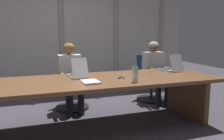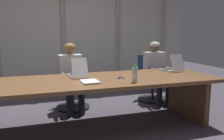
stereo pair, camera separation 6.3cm
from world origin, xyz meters
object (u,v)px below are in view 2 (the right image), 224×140
(laptop_left_mid, at_px, (77,73))
(water_bottle_primary, at_px, (135,75))
(office_chair_left_mid, at_px, (72,89))
(conference_mic_left_side, at_px, (121,77))
(office_chair_center, at_px, (152,83))
(laptop_center, at_px, (172,68))
(person_left_mid, at_px, (71,72))
(person_center, at_px, (156,68))
(spiral_notepad, at_px, (90,82))

(laptop_left_mid, bearing_deg, water_bottle_primary, -137.92)
(laptop_left_mid, relative_size, water_bottle_primary, 2.00)
(office_chair_left_mid, height_order, conference_mic_left_side, office_chair_left_mid)
(office_chair_center, bearing_deg, laptop_left_mid, -66.22)
(office_chair_center, distance_m, conference_mic_left_side, 1.60)
(water_bottle_primary, distance_m, conference_mic_left_side, 0.32)
(office_chair_left_mid, bearing_deg, laptop_center, 65.65)
(person_left_mid, distance_m, conference_mic_left_side, 1.12)
(office_chair_left_mid, xyz_separation_m, person_center, (1.64, -0.15, 0.34))
(laptop_left_mid, distance_m, office_chair_left_mid, 0.90)
(water_bottle_primary, bearing_deg, conference_mic_left_side, 104.89)
(office_chair_left_mid, xyz_separation_m, spiral_notepad, (0.06, -1.23, 0.38))
(laptop_left_mid, xyz_separation_m, water_bottle_primary, (0.65, -0.62, 0.04))
(spiral_notepad, bearing_deg, office_chair_center, 36.74)
(laptop_center, relative_size, person_left_mid, 0.37)
(office_chair_left_mid, distance_m, person_left_mid, 0.37)
(office_chair_left_mid, xyz_separation_m, water_bottle_primary, (0.62, -1.41, 0.47))
(laptop_center, bearing_deg, laptop_left_mid, 83.74)
(office_chair_center, relative_size, person_center, 0.76)
(spiral_notepad, bearing_deg, laptop_left_mid, 99.94)
(laptop_left_mid, height_order, office_chair_center, laptop_left_mid)
(water_bottle_primary, bearing_deg, person_center, 51.07)
(water_bottle_primary, bearing_deg, person_left_mid, 117.12)
(person_left_mid, height_order, person_center, person_center)
(person_left_mid, xyz_separation_m, spiral_notepad, (0.09, -1.08, 0.05))
(person_left_mid, relative_size, person_center, 1.00)
(laptop_left_mid, relative_size, spiral_notepad, 1.42)
(laptop_left_mid, xyz_separation_m, person_center, (1.66, 0.64, -0.09))
(laptop_left_mid, bearing_deg, spiral_notepad, -172.50)
(office_chair_left_mid, distance_m, office_chair_center, 1.62)
(laptop_left_mid, distance_m, office_chair_center, 1.88)
(laptop_center, relative_size, person_center, 0.37)
(office_chair_left_mid, distance_m, spiral_notepad, 1.29)
(person_left_mid, distance_m, water_bottle_primary, 1.42)
(office_chair_center, relative_size, water_bottle_primary, 4.13)
(office_chair_center, height_order, person_center, person_center)
(laptop_center, xyz_separation_m, water_bottle_primary, (-0.98, -0.66, 0.04))
(water_bottle_primary, relative_size, spiral_notepad, 0.71)
(office_chair_left_mid, bearing_deg, person_left_mid, -9.81)
(person_left_mid, bearing_deg, water_bottle_primary, 24.49)
(person_center, distance_m, water_bottle_primary, 1.63)
(office_chair_center, distance_m, person_left_mid, 1.69)
(conference_mic_left_side, bearing_deg, laptop_center, 18.74)
(conference_mic_left_side, bearing_deg, laptop_left_mid, 150.18)
(office_chair_left_mid, relative_size, conference_mic_left_side, 8.30)
(office_chair_left_mid, bearing_deg, laptop_left_mid, -1.14)
(laptop_center, height_order, office_chair_center, laptop_center)
(laptop_center, height_order, spiral_notepad, laptop_center)
(laptop_left_mid, xyz_separation_m, office_chair_left_mid, (0.03, 0.79, -0.43))
(laptop_center, bearing_deg, office_chair_center, -9.70)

